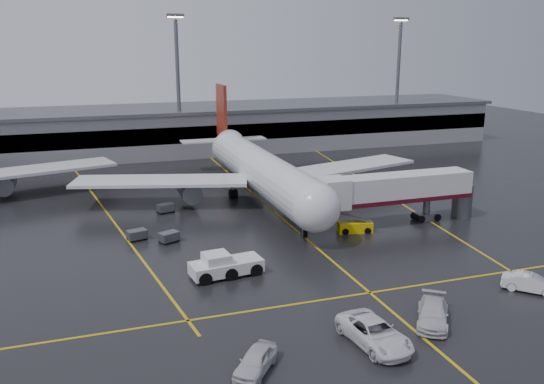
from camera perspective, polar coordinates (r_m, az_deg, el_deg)
name	(u,v)px	position (r m, az deg, el deg)	size (l,w,h in m)	color
ground	(282,219)	(67.95, 1.06, -2.72)	(220.00, 220.00, 0.00)	black
apron_line_centre	(282,219)	(67.95, 1.06, -2.71)	(0.25, 90.00, 0.02)	gold
apron_line_stop	(370,293)	(49.16, 9.85, -9.99)	(60.00, 0.25, 0.02)	gold
apron_line_left	(106,211)	(73.90, -16.43, -1.88)	(0.25, 70.00, 0.02)	gold
apron_line_right	(375,187)	(83.96, 10.37, 0.46)	(0.25, 70.00, 0.02)	gold
terminal	(200,128)	(112.27, -7.24, 6.41)	(122.00, 19.00, 8.60)	gray
light_mast_mid	(178,78)	(104.55, -9.49, 11.32)	(3.00, 1.20, 25.45)	#595B60
light_mast_right	(398,74)	(120.32, 12.62, 11.59)	(3.00, 1.20, 25.45)	#595B60
main_airliner	(258,168)	(75.77, -1.39, 2.41)	(48.80, 45.60, 14.10)	silver
jet_bridge	(397,191)	(66.61, 12.50, 0.08)	(19.90, 3.40, 6.05)	silver
pushback_tractor	(224,266)	(51.64, -4.84, -7.46)	(6.77, 3.46, 2.33)	silver
belt_loader	(355,227)	(63.80, 8.37, -3.50)	(4.03, 2.41, 2.40)	#E1B507
service_van_a	(374,333)	(41.14, 10.30, -13.83)	(2.96, 6.42, 1.78)	white
service_van_b	(433,313)	(44.99, 15.93, -11.71)	(2.22, 5.46, 1.58)	silver
service_van_c	(531,283)	(53.15, 24.67, -8.35)	(1.62, 4.65, 1.53)	silver
service_van_d	(256,361)	(37.73, -1.67, -16.66)	(1.76, 4.38, 1.49)	silver
baggage_cart_a	(169,237)	(60.90, -10.36, -4.44)	(2.36, 2.00, 1.12)	#595B60
baggage_cart_b	(137,234)	(62.29, -13.48, -4.18)	(2.27, 1.77, 1.12)	#595B60
baggage_cart_c	(166,208)	(71.48, -10.70, -1.57)	(2.27, 1.78, 1.12)	#595B60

